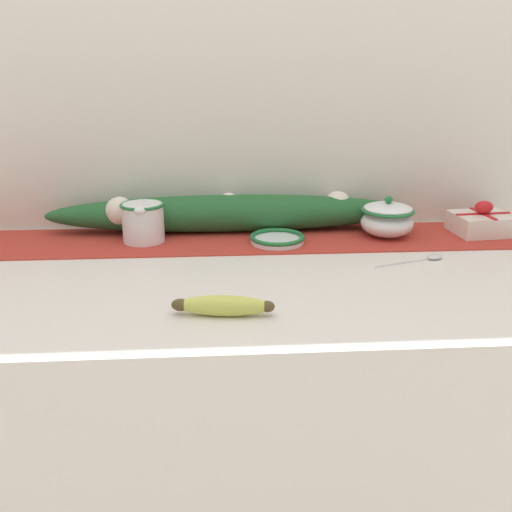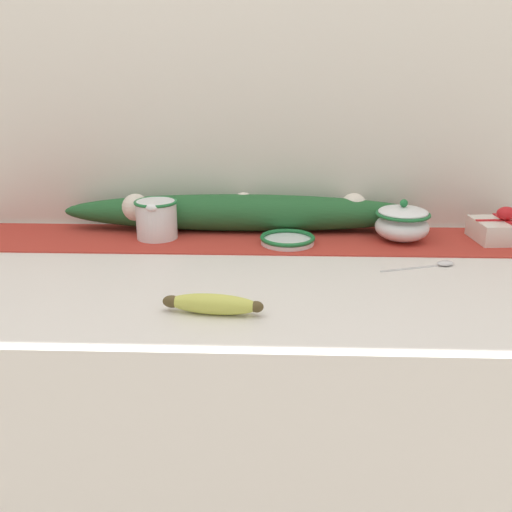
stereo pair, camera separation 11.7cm
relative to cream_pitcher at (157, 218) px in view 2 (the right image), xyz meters
The scene contains 10 objects.
countertop 0.60m from the cream_pitcher, 47.31° to the right, with size 1.56×0.73×0.91m, color silver.
back_wall 0.35m from the cream_pitcher, 35.30° to the left, with size 2.36×0.04×2.40m, color silver.
table_runner 0.22m from the cream_pitcher, ahead, with size 1.44×0.25×0.00m, color #B23328.
cream_pitcher is the anchor object (origin of this frame).
sugar_bowl 0.62m from the cream_pitcher, ahead, with size 0.13×0.13×0.11m.
small_dish 0.33m from the cream_pitcher, ahead, with size 0.14×0.14×0.02m.
banana 0.49m from the cream_pitcher, 67.13° to the right, with size 0.19×0.06×0.04m.
spoon 0.69m from the cream_pitcher, 15.16° to the right, with size 0.17×0.07×0.01m.
gift_box 0.87m from the cream_pitcher, ahead, with size 0.16×0.14×0.09m.
poinsettia_garland 0.23m from the cream_pitcher, 18.99° to the left, with size 0.95×0.11×0.10m.
Camera 2 is at (0.09, -1.15, 1.33)m, focal length 40.00 mm.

